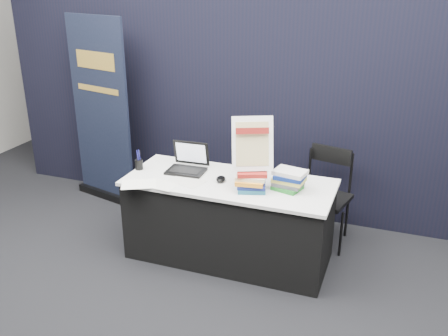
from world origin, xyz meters
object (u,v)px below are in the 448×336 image
display_table (229,219)px  pullup_banner (102,122)px  book_stack_short (289,180)px  info_sign (252,144)px  book_stack_tall (251,180)px  stacking_chair (326,193)px  laptop (188,164)px

display_table → pullup_banner: pullup_banner is taller
book_stack_short → info_sign: info_sign is taller
book_stack_tall → stacking_chair: book_stack_tall is taller
book_stack_short → pullup_banner: size_ratio=0.13×
book_stack_short → stacking_chair: 0.71m
display_table → book_stack_tall: book_stack_tall is taller
laptop → book_stack_short: (0.95, -0.08, 0.03)m
book_stack_tall → info_sign: bearing=90.0°
info_sign → book_stack_tall: bearing=-113.7°
info_sign → stacking_chair: info_sign is taller
book_stack_tall → stacking_chair: bearing=53.5°
stacking_chair → laptop: bearing=-143.6°
display_table → book_stack_short: bearing=1.2°
book_stack_tall → pullup_banner: pullup_banner is taller
info_sign → stacking_chair: bearing=28.5°
info_sign → pullup_banner: pullup_banner is taller
laptop → info_sign: 0.76m
book_stack_tall → stacking_chair: size_ratio=0.31×
laptop → book_stack_tall: bearing=-20.2°
book_stack_tall → book_stack_short: book_stack_short is taller
book_stack_tall → info_sign: 0.30m
book_stack_tall → book_stack_short: 0.32m
display_table → info_sign: size_ratio=3.96×
display_table → laptop: size_ratio=5.23×
display_table → pullup_banner: (-1.73, 0.71, 0.52)m
laptop → info_sign: bearing=-17.8°
laptop → display_table: bearing=-15.3°
pullup_banner → stacking_chair: pullup_banner is taller
display_table → info_sign: (0.23, -0.08, 0.76)m
book_stack_short → stacking_chair: (0.23, 0.58, -0.33)m
book_stack_tall → book_stack_short: bearing=22.7°
info_sign → laptop: bearing=141.3°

